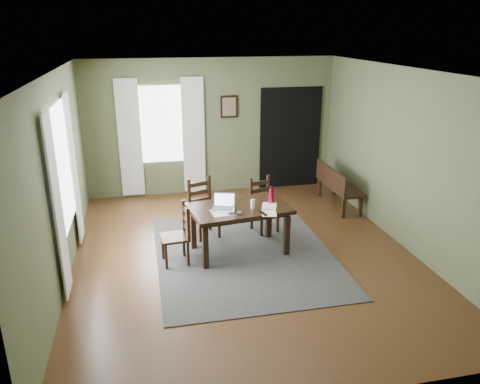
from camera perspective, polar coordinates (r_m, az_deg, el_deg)
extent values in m
cube|color=#492C16|center=(7.13, 0.51, -7.66)|extent=(5.00, 6.00, 0.01)
cube|color=#535D3C|center=(9.49, -3.46, 7.91)|extent=(5.00, 0.02, 2.70)
cube|color=#535D3C|center=(3.97, 10.20, -9.48)|extent=(5.00, 0.02, 2.70)
cube|color=#535D3C|center=(6.57, -21.25, 1.31)|extent=(0.02, 6.00, 2.70)
cube|color=#535D3C|center=(7.56, 19.42, 3.81)|extent=(0.02, 6.00, 2.70)
cube|color=white|center=(6.37, 0.59, 14.53)|extent=(5.00, 6.00, 0.02)
cube|color=#383838|center=(7.13, 0.51, -7.58)|extent=(2.60, 3.20, 0.01)
cube|color=black|center=(6.93, -0.08, -2.03)|extent=(1.55, 1.06, 0.06)
cube|color=black|center=(6.95, -0.08, -2.44)|extent=(1.38, 0.88, 0.05)
cube|color=black|center=(6.62, -4.24, -6.83)|extent=(0.09, 0.09, 0.62)
cube|color=black|center=(7.21, -5.71, -4.57)|extent=(0.09, 0.09, 0.62)
cube|color=black|center=(7.02, 5.72, -5.27)|extent=(0.09, 0.09, 0.62)
cube|color=black|center=(7.58, 3.53, -3.27)|extent=(0.09, 0.09, 0.62)
cube|color=black|center=(6.78, -7.98, -5.50)|extent=(0.42, 0.42, 0.04)
cube|color=black|center=(6.99, -9.40, -6.66)|extent=(0.04, 0.04, 0.38)
cube|color=black|center=(7.03, -6.86, -6.36)|extent=(0.04, 0.04, 0.38)
cube|color=black|center=(6.71, -8.98, -7.80)|extent=(0.04, 0.04, 0.38)
cube|color=black|center=(6.75, -6.34, -7.48)|extent=(0.04, 0.04, 0.38)
cube|color=black|center=(6.86, -6.87, -2.87)|extent=(0.05, 0.05, 0.48)
cube|color=black|center=(6.56, -6.31, -3.93)|extent=(0.05, 0.05, 0.48)
cube|color=black|center=(6.76, -6.56, -4.40)|extent=(0.05, 0.29, 0.06)
cube|color=black|center=(6.71, -6.60, -3.39)|extent=(0.05, 0.29, 0.06)
cube|color=black|center=(6.66, -6.64, -2.37)|extent=(0.05, 0.29, 0.06)
cube|color=black|center=(7.56, -4.33, -2.38)|extent=(0.52, 0.52, 0.04)
cube|color=black|center=(7.44, -4.90, -4.64)|extent=(0.05, 0.05, 0.41)
cube|color=black|center=(7.73, -5.96, -3.74)|extent=(0.05, 0.05, 0.41)
cube|color=black|center=(7.58, -2.57, -4.14)|extent=(0.05, 0.05, 0.41)
cube|color=black|center=(7.86, -3.70, -3.27)|extent=(0.05, 0.05, 0.41)
cube|color=black|center=(7.56, -6.22, -0.26)|extent=(0.06, 0.06, 0.52)
cube|color=black|center=(7.70, -3.77, 0.18)|extent=(0.06, 0.06, 0.52)
cube|color=black|center=(7.68, -4.96, -1.02)|extent=(0.30, 0.12, 0.07)
cube|color=black|center=(7.63, -4.99, -0.04)|extent=(0.30, 0.12, 0.07)
cube|color=black|center=(7.58, -5.02, 0.95)|extent=(0.30, 0.12, 0.07)
cube|color=black|center=(7.77, 3.03, -1.96)|extent=(0.49, 0.49, 0.04)
cube|color=black|center=(7.64, 2.62, -4.02)|extent=(0.05, 0.05, 0.38)
cube|color=black|center=(7.89, 1.42, -3.21)|extent=(0.05, 0.05, 0.38)
cube|color=black|center=(7.80, 4.62, -3.56)|extent=(0.05, 0.05, 0.38)
cube|color=black|center=(8.05, 3.38, -2.79)|extent=(0.05, 0.05, 0.38)
cube|color=black|center=(7.74, 1.32, -0.02)|extent=(0.05, 0.05, 0.49)
cube|color=black|center=(7.90, 3.43, 0.37)|extent=(0.05, 0.05, 0.49)
cube|color=black|center=(7.86, 2.37, -0.72)|extent=(0.28, 0.11, 0.07)
cube|color=black|center=(7.82, 2.39, 0.18)|extent=(0.28, 0.11, 0.07)
cube|color=black|center=(7.78, 2.40, 1.09)|extent=(0.28, 0.11, 0.07)
cube|color=black|center=(9.06, 12.07, 0.76)|extent=(0.43, 1.35, 0.06)
cube|color=black|center=(8.71, 14.48, -1.73)|extent=(0.06, 0.06, 0.38)
cube|color=black|center=(8.57, 12.51, -1.92)|extent=(0.06, 0.06, 0.38)
cube|color=black|center=(9.69, 11.50, 0.68)|extent=(0.06, 0.06, 0.38)
cube|color=black|center=(9.57, 9.70, 0.55)|extent=(0.06, 0.06, 0.38)
cube|color=black|center=(8.93, 11.02, 1.85)|extent=(0.05, 1.35, 0.33)
cube|color=#B7B7BC|center=(6.80, -2.06, -2.13)|extent=(0.39, 0.32, 0.02)
cube|color=#B7B7BC|center=(6.87, -1.92, -0.91)|extent=(0.33, 0.16, 0.21)
cube|color=silver|center=(6.87, -1.93, -0.94)|extent=(0.29, 0.13, 0.18)
cube|color=#3F3F42|center=(6.79, -2.07, -2.09)|extent=(0.31, 0.22, 0.00)
cube|color=#3F3F42|center=(6.64, -0.12, -2.59)|extent=(0.08, 0.11, 0.03)
cube|color=black|center=(6.66, 2.87, -2.63)|extent=(0.09, 0.18, 0.02)
cylinder|color=silver|center=(6.83, 1.56, -1.47)|extent=(0.07, 0.07, 0.14)
cylinder|color=#B10D33|center=(7.05, 3.84, -0.45)|extent=(0.10, 0.10, 0.23)
cylinder|color=black|center=(7.01, 3.86, 0.57)|extent=(0.06, 0.06, 0.04)
cube|color=white|center=(6.70, -2.53, -2.54)|extent=(0.25, 0.31, 0.00)
cube|color=white|center=(6.69, 3.57, -2.59)|extent=(0.26, 0.30, 0.00)
cube|color=white|center=(6.97, 3.60, -1.67)|extent=(0.29, 0.33, 0.00)
cube|color=white|center=(6.73, -20.87, 2.66)|extent=(0.01, 1.30, 1.70)
cube|color=white|center=(9.35, -9.57, 8.12)|extent=(1.00, 0.01, 1.50)
cube|color=silver|center=(6.03, -21.34, -1.80)|extent=(0.03, 0.48, 2.30)
cube|color=silver|center=(7.57, -19.60, 2.63)|extent=(0.03, 0.48, 2.30)
cube|color=silver|center=(9.36, -13.29, 6.33)|extent=(0.44, 0.03, 2.30)
cube|color=silver|center=(9.41, -5.69, 6.82)|extent=(0.44, 0.03, 2.30)
cube|color=black|center=(9.45, -1.35, 10.36)|extent=(0.34, 0.03, 0.44)
cube|color=brown|center=(9.43, -1.33, 10.34)|extent=(0.27, 0.01, 0.36)
cube|color=black|center=(9.90, 6.14, 6.55)|extent=(1.30, 0.03, 2.10)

